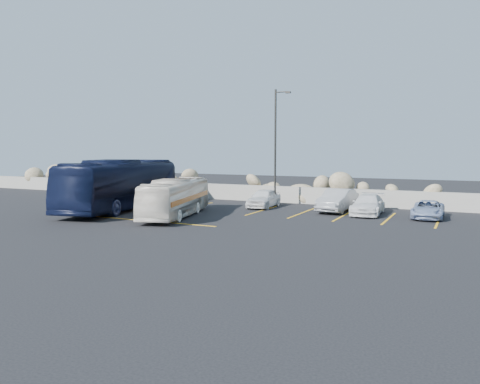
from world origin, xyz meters
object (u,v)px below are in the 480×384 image
at_px(tour_coach, 122,184).
at_px(car_d, 428,209).
at_px(car_a, 264,198).
at_px(car_b, 338,200).
at_px(vintage_bus, 176,198).
at_px(car_c, 368,205).
at_px(lamppost, 276,144).

distance_m(tour_coach, car_d, 19.00).
distance_m(tour_coach, car_a, 9.49).
bearing_deg(car_b, car_d, -2.62).
height_order(vintage_bus, car_d, vintage_bus).
xyz_separation_m(tour_coach, car_d, (18.41, 4.57, -1.14)).
xyz_separation_m(vintage_bus, car_d, (13.40, 5.71, -0.60)).
height_order(tour_coach, car_b, tour_coach).
relative_size(car_b, car_c, 1.05).
distance_m(vintage_bus, car_c, 11.56).
height_order(lamppost, car_b, lamppost).
height_order(car_a, car_d, car_a).
xyz_separation_m(tour_coach, car_a, (7.96, 5.07, -1.01)).
bearing_deg(car_c, vintage_bus, -152.25).
bearing_deg(tour_coach, car_c, 5.46).
xyz_separation_m(car_b, car_c, (2.00, -0.56, -0.12)).
relative_size(car_c, car_d, 1.13).
xyz_separation_m(vintage_bus, car_c, (10.00, 5.78, -0.51)).
bearing_deg(car_d, car_c, 177.97).
bearing_deg(tour_coach, lamppost, 23.32).
bearing_deg(car_d, vintage_bus, -157.81).
bearing_deg(car_c, car_d, -3.42).
distance_m(lamppost, tour_coach, 10.70).
relative_size(lamppost, tour_coach, 0.68).
bearing_deg(car_d, car_a, 176.37).
distance_m(vintage_bus, tour_coach, 5.16).
distance_m(car_a, car_d, 10.46).
distance_m(car_b, car_c, 2.08).
relative_size(tour_coach, car_b, 2.71).
bearing_deg(car_a, lamppost, 56.25).
bearing_deg(vintage_bus, car_a, 49.15).
relative_size(car_a, car_c, 0.90).
xyz_separation_m(car_a, car_b, (5.04, 0.13, 0.08)).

